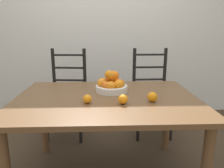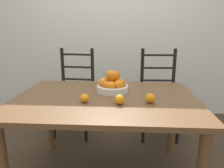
{
  "view_description": "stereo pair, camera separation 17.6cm",
  "coord_description": "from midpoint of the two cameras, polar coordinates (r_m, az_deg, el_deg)",
  "views": [
    {
      "loc": [
        -0.02,
        -1.63,
        1.25
      ],
      "look_at": [
        0.05,
        0.07,
        0.81
      ],
      "focal_mm": 35.0,
      "sensor_mm": 36.0,
      "label": 1
    },
    {
      "loc": [
        0.15,
        -1.63,
        1.25
      ],
      "look_at": [
        0.05,
        0.07,
        0.81
      ],
      "focal_mm": 35.0,
      "sensor_mm": 36.0,
      "label": 2
    }
  ],
  "objects": [
    {
      "name": "wall_back",
      "position": [
        3.21,
        2.53,
        15.18
      ],
      "size": [
        8.0,
        0.06,
        2.6
      ],
      "color": "silver",
      "rests_on": "ground_plane"
    },
    {
      "name": "fruit_bowl",
      "position": [
        1.84,
        2.82,
        -0.23
      ],
      "size": [
        0.27,
        0.27,
        0.18
      ],
      "color": "silver",
      "rests_on": "dining_table"
    },
    {
      "name": "chair_right",
      "position": [
        2.63,
        13.98,
        -2.98
      ],
      "size": [
        0.43,
        0.41,
        1.02
      ],
      "rotation": [
        0.0,
        0.0,
        0.02
      ],
      "color": "black",
      "rests_on": "ground_plane"
    },
    {
      "name": "orange_loose_2",
      "position": [
        1.55,
        5.24,
        -4.12
      ],
      "size": [
        0.07,
        0.07,
        0.07
      ],
      "color": "orange",
      "rests_on": "dining_table"
    },
    {
      "name": "dining_table",
      "position": [
        1.74,
        1.21,
        -6.37
      ],
      "size": [
        1.42,
        1.04,
        0.73
      ],
      "color": "brown",
      "rests_on": "ground_plane"
    },
    {
      "name": "orange_loose_1",
      "position": [
        1.58,
        -4.02,
        -3.75
      ],
      "size": [
        0.06,
        0.06,
        0.06
      ],
      "color": "orange",
      "rests_on": "dining_table"
    },
    {
      "name": "orange_loose_0",
      "position": [
        1.61,
        13.08,
        -3.66
      ],
      "size": [
        0.07,
        0.07,
        0.07
      ],
      "color": "orange",
      "rests_on": "dining_table"
    },
    {
      "name": "chair_left",
      "position": [
        2.64,
        -7.82,
        -2.64
      ],
      "size": [
        0.46,
        0.44,
        1.02
      ],
      "rotation": [
        0.0,
        0.0,
        -0.1
      ],
      "color": "black",
      "rests_on": "ground_plane"
    }
  ]
}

